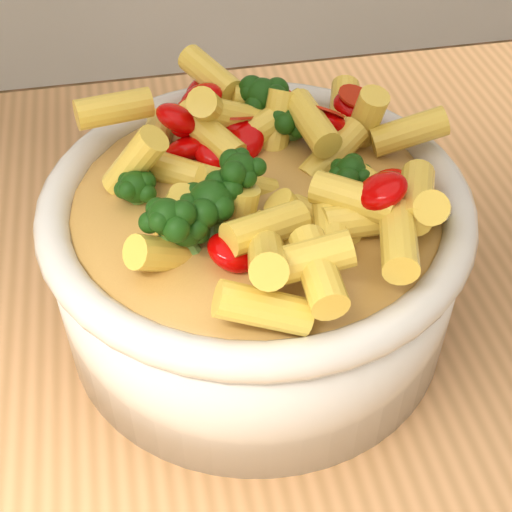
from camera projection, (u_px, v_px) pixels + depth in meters
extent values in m
cube|color=tan|center=(363.00, 396.00, 0.47)|extent=(1.20, 0.80, 0.04)
cylinder|color=silver|center=(256.00, 262.00, 0.46)|extent=(0.25, 0.25, 0.10)
ellipsoid|color=silver|center=(256.00, 294.00, 0.48)|extent=(0.23, 0.23, 0.04)
torus|color=silver|center=(256.00, 202.00, 0.43)|extent=(0.26, 0.26, 0.02)
ellipsoid|color=gold|center=(256.00, 202.00, 0.43)|extent=(0.22, 0.22, 0.03)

